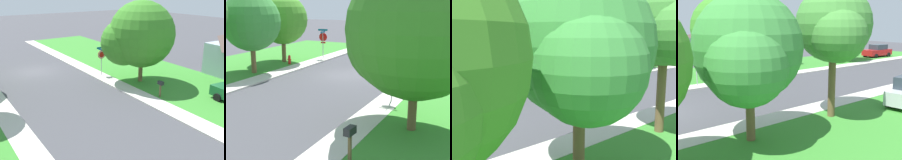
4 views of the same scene
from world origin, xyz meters
The scene contains 12 objects.
sidewalk_east centered at (4.70, 12.00, 0.05)m, with size 1.40×56.00×0.10m, color beige.
sidewalk_west centered at (-4.70, 12.00, 0.05)m, with size 1.40×56.00×0.10m, color beige.
lawn_west centered at (-9.40, 12.00, 0.04)m, with size 8.00×56.00×0.08m, color #38842D.
stop_sign_far_corner centered at (-4.89, 4.84, 1.89)m, with size 0.92×0.92×2.77m.
car_red_near_corner centered at (-7.21, 31.10, 0.87)m, with size 2.22×4.39×1.76m.
car_green_behind_trees centered at (-9.36, 16.23, 0.87)m, with size 2.37×4.46×1.76m.
tree_sidewalk_near centered at (6.44, 7.22, 4.53)m, with size 3.95×3.67×6.50m.
tree_sidewalk_far centered at (6.49, 2.48, 3.66)m, with size 4.53×4.21×5.90m.
tree_across_left centered at (-6.49, 7.97, 4.02)m, with size 5.97×5.56×6.98m.
tree_across_right centered at (-6.49, 24.35, 3.57)m, with size 4.46×4.15×5.78m.
house_left_setback centered at (-17.38, 13.31, 2.38)m, with size 9.35×8.21×4.60m.
mailbox centered at (-5.70, 11.86, 1.01)m, with size 0.28×0.50×1.31m.
Camera 3 is at (11.82, -2.90, 4.09)m, focal length 44.16 mm.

